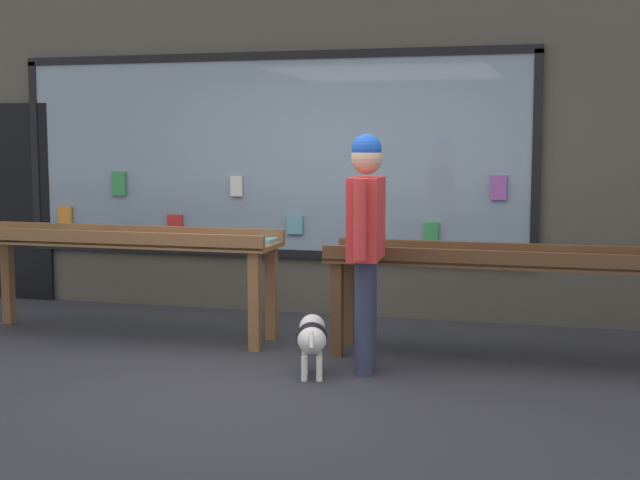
{
  "coord_description": "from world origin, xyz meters",
  "views": [
    {
      "loc": [
        2.06,
        -6.07,
        1.71
      ],
      "look_at": [
        0.2,
        0.68,
        0.93
      ],
      "focal_mm": 50.0,
      "sensor_mm": 36.0,
      "label": 1
    }
  ],
  "objects_px": {
    "person_browsing": "(366,233)",
    "small_dog": "(312,337)",
    "display_table_left": "(122,249)",
    "display_table_right": "(507,269)"
  },
  "relations": [
    {
      "from": "display_table_right",
      "to": "small_dog",
      "type": "distance_m",
      "value": 1.63
    },
    {
      "from": "person_browsing",
      "to": "display_table_left",
      "type": "bearing_deg",
      "value": 70.7
    },
    {
      "from": "display_table_right",
      "to": "person_browsing",
      "type": "bearing_deg",
      "value": -146.69
    },
    {
      "from": "display_table_right",
      "to": "small_dog",
      "type": "xyz_separation_m",
      "value": [
        -1.33,
        -0.84,
        -0.43
      ]
    },
    {
      "from": "display_table_left",
      "to": "small_dog",
      "type": "xyz_separation_m",
      "value": [
        1.96,
        -0.84,
        -0.48
      ]
    },
    {
      "from": "display_table_right",
      "to": "display_table_left",
      "type": "bearing_deg",
      "value": 179.97
    },
    {
      "from": "display_table_left",
      "to": "display_table_right",
      "type": "xyz_separation_m",
      "value": [
        3.28,
        -0.0,
        -0.05
      ]
    },
    {
      "from": "display_table_right",
      "to": "person_browsing",
      "type": "height_order",
      "value": "person_browsing"
    },
    {
      "from": "person_browsing",
      "to": "small_dog",
      "type": "distance_m",
      "value": 0.86
    },
    {
      "from": "small_dog",
      "to": "person_browsing",
      "type": "bearing_deg",
      "value": -75.51
    }
  ]
}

